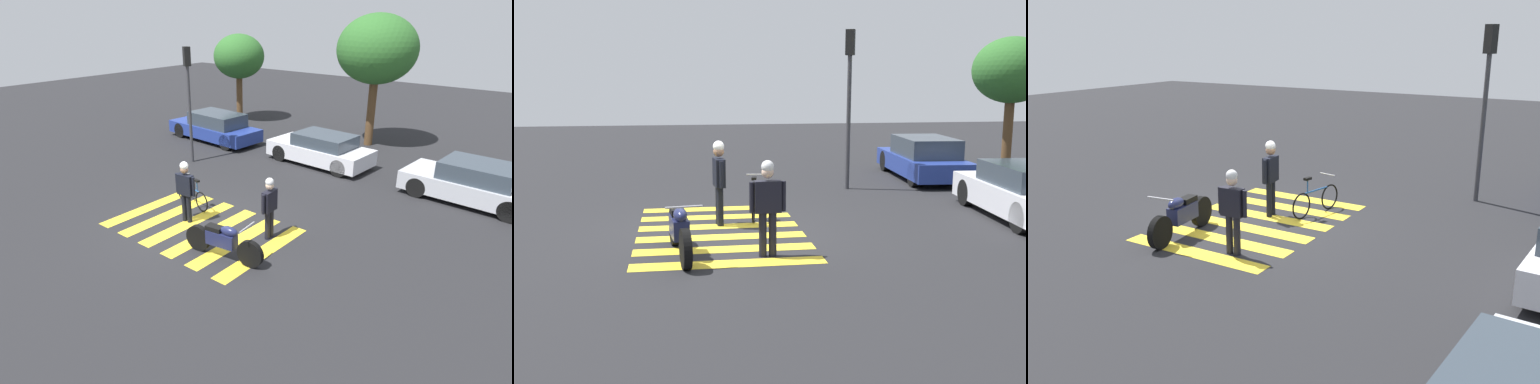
% 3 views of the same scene
% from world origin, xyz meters
% --- Properties ---
extents(ground_plane, '(60.00, 60.00, 0.00)m').
position_xyz_m(ground_plane, '(0.00, 0.00, 0.00)').
color(ground_plane, '#232326').
extents(police_motorcycle, '(2.26, 0.62, 1.06)m').
position_xyz_m(police_motorcycle, '(1.64, -0.83, 0.47)').
color(police_motorcycle, black).
rests_on(police_motorcycle, ground_plane).
extents(leaning_bicycle, '(1.70, 0.49, 0.98)m').
position_xyz_m(leaning_bicycle, '(-1.26, 0.89, 0.36)').
color(leaning_bicycle, black).
rests_on(leaning_bicycle, ground_plane).
extents(officer_on_foot, '(0.23, 0.66, 1.74)m').
position_xyz_m(officer_on_foot, '(1.89, 0.73, 1.00)').
color(officer_on_foot, black).
rests_on(officer_on_foot, ground_plane).
extents(officer_by_motorcycle, '(0.68, 0.26, 1.84)m').
position_xyz_m(officer_by_motorcycle, '(-0.58, 0.03, 1.07)').
color(officer_by_motorcycle, black).
rests_on(officer_by_motorcycle, ground_plane).
extents(crosswalk_stripes, '(4.95, 3.40, 0.01)m').
position_xyz_m(crosswalk_stripes, '(0.00, 0.00, 0.00)').
color(crosswalk_stripes, yellow).
rests_on(crosswalk_stripes, ground_plane).
extents(traffic_light_pole, '(0.36, 0.32, 4.48)m').
position_xyz_m(traffic_light_pole, '(-4.48, 3.97, 2.99)').
color(traffic_light_pole, '#38383D').
rests_on(traffic_light_pole, ground_plane).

